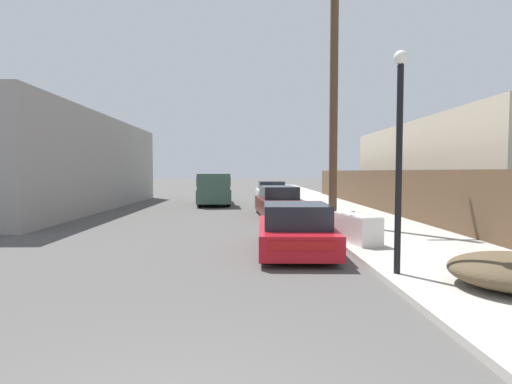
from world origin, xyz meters
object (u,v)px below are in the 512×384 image
at_px(car_parked_mid, 278,202).
at_px(discarded_fridge, 357,228).
at_px(parked_sports_car_red, 295,230).
at_px(street_lamp, 399,144).
at_px(car_parked_far, 271,192).
at_px(pickup_truck, 214,189).
at_px(utility_pole, 334,94).

bearing_deg(car_parked_mid, discarded_fridge, -81.83).
bearing_deg(discarded_fridge, parked_sports_car_red, -170.09).
bearing_deg(car_parked_mid, parked_sports_car_red, -95.26).
distance_m(car_parked_mid, street_lamp, 11.08).
relative_size(discarded_fridge, car_parked_far, 0.41).
distance_m(pickup_truck, utility_pole, 11.60).
relative_size(discarded_fridge, pickup_truck, 0.32).
bearing_deg(car_parked_mid, car_parked_far, 85.06).
relative_size(car_parked_mid, pickup_truck, 0.79).
distance_m(discarded_fridge, pickup_truck, 14.36).
bearing_deg(pickup_truck, street_lamp, 101.76).
bearing_deg(utility_pole, discarded_fridge, -92.43).
distance_m(car_parked_far, utility_pole, 12.71).
height_order(discarded_fridge, parked_sports_car_red, parked_sports_car_red).
relative_size(discarded_fridge, utility_pole, 0.20).
bearing_deg(discarded_fridge, pickup_truck, 97.88).
distance_m(discarded_fridge, parked_sports_car_red, 1.94).
height_order(car_parked_mid, street_lamp, street_lamp).
distance_m(car_parked_mid, pickup_truck, 6.92).
xyz_separation_m(parked_sports_car_red, utility_pole, (1.95, 4.58, 4.31)).
xyz_separation_m(discarded_fridge, street_lamp, (-0.16, -3.37, 2.07)).
bearing_deg(street_lamp, car_parked_far, 93.79).
bearing_deg(street_lamp, car_parked_mid, 97.51).
bearing_deg(parked_sports_car_red, discarded_fridge, 24.75).
bearing_deg(car_parked_far, utility_pole, -83.16).
bearing_deg(car_parked_mid, pickup_truck, 116.09).
height_order(car_parked_far, pickup_truck, pickup_truck).
height_order(parked_sports_car_red, pickup_truck, pickup_truck).
bearing_deg(parked_sports_car_red, utility_pole, 69.14).
relative_size(parked_sports_car_red, street_lamp, 0.98).
height_order(car_parked_mid, car_parked_far, car_parked_far).
relative_size(car_parked_mid, utility_pole, 0.48).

